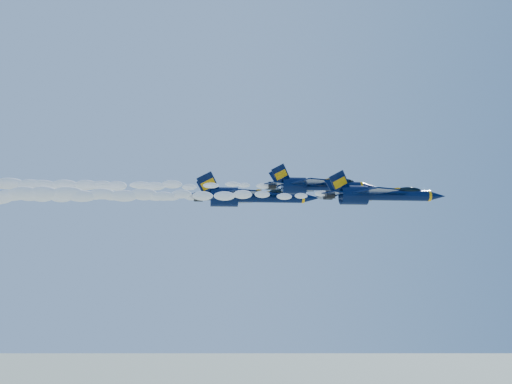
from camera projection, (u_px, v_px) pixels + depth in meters
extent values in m
cylinder|color=black|center=(397.00, 196.00, 73.39)|extent=(8.24, 1.37, 1.37)
ellipsoid|color=black|center=(354.00, 195.00, 72.78)|extent=(1.43, 2.47, 5.86)
cone|color=black|center=(437.00, 196.00, 73.95)|extent=(2.38, 1.37, 1.37)
cylinder|color=#FEA308|center=(429.00, 196.00, 73.83)|extent=(0.32, 1.43, 1.43)
ellipsoid|color=black|center=(409.00, 190.00, 73.65)|extent=(3.30, 1.07, 0.91)
cube|color=#FEA308|center=(409.00, 193.00, 73.61)|extent=(3.85, 0.92, 0.16)
cube|color=black|center=(375.00, 191.00, 69.35)|extent=(4.91, 5.82, 0.16)
cube|color=black|center=(358.00, 199.00, 76.56)|extent=(4.91, 5.82, 0.16)
cube|color=#FEA308|center=(385.00, 190.00, 69.50)|extent=(2.21, 4.59, 0.09)
cube|color=#FEA308|center=(367.00, 198.00, 76.71)|extent=(2.21, 4.59, 0.09)
cube|color=black|center=(340.00, 183.00, 71.81)|extent=(2.98, 0.94, 3.21)
cube|color=black|center=(336.00, 185.00, 73.71)|extent=(2.98, 0.94, 3.21)
cylinder|color=black|center=(330.00, 195.00, 71.84)|extent=(1.10, 1.01, 1.01)
cylinder|color=black|center=(328.00, 196.00, 73.02)|extent=(1.10, 1.01, 1.01)
cube|color=#FEA308|center=(376.00, 190.00, 73.20)|extent=(10.07, 0.32, 0.07)
ellipsoid|color=white|center=(172.00, 195.00, 70.30)|extent=(38.79, 1.79, 1.61)
cylinder|color=black|center=(333.00, 186.00, 79.73)|extent=(7.90, 1.32, 1.32)
ellipsoid|color=black|center=(294.00, 186.00, 79.14)|extent=(1.37, 2.37, 5.62)
cone|color=black|center=(368.00, 187.00, 80.27)|extent=(2.28, 1.32, 1.32)
cylinder|color=#FEA308|center=(361.00, 187.00, 80.16)|extent=(0.31, 1.37, 1.37)
ellipsoid|color=black|center=(343.00, 182.00, 79.98)|extent=(3.16, 1.03, 0.87)
cube|color=#FEA308|center=(343.00, 184.00, 79.94)|extent=(3.69, 0.88, 0.16)
cube|color=black|center=(310.00, 182.00, 75.85)|extent=(4.71, 5.58, 0.16)
cube|color=black|center=(300.00, 189.00, 82.77)|extent=(4.71, 5.58, 0.16)
cube|color=#FEA308|center=(319.00, 181.00, 76.00)|extent=(2.12, 4.40, 0.09)
cube|color=#FEA308|center=(309.00, 189.00, 82.91)|extent=(2.12, 4.40, 0.09)
cube|color=black|center=(281.00, 175.00, 78.22)|extent=(2.86, 0.90, 3.08)
cube|color=black|center=(279.00, 177.00, 80.03)|extent=(2.86, 0.90, 3.08)
cylinder|color=black|center=(272.00, 185.00, 78.25)|extent=(1.05, 0.97, 0.97)
cylinder|color=black|center=(271.00, 186.00, 79.37)|extent=(1.05, 0.97, 0.97)
cube|color=#FEA308|center=(314.00, 181.00, 79.55)|extent=(9.66, 0.31, 0.07)
ellipsoid|color=white|center=(126.00, 185.00, 76.69)|extent=(38.79, 1.71, 1.54)
cylinder|color=black|center=(270.00, 197.00, 88.99)|extent=(10.21, 1.70, 1.70)
ellipsoid|color=black|center=(224.00, 197.00, 88.23)|extent=(1.77, 3.06, 7.26)
cone|color=black|center=(311.00, 198.00, 89.69)|extent=(2.95, 1.70, 1.70)
cylinder|color=#FEA308|center=(303.00, 198.00, 89.54)|extent=(0.40, 1.77, 1.77)
ellipsoid|color=black|center=(282.00, 192.00, 89.32)|extent=(4.08, 1.33, 1.12)
cube|color=#FEA308|center=(282.00, 194.00, 89.27)|extent=(4.77, 1.13, 0.20)
cube|color=black|center=(240.00, 193.00, 83.99)|extent=(6.08, 7.21, 0.20)
cube|color=black|center=(235.00, 200.00, 92.92)|extent=(6.08, 7.21, 0.20)
cube|color=#FEA308|center=(250.00, 192.00, 84.17)|extent=(2.74, 5.68, 0.11)
cube|color=#FEA308|center=(245.00, 200.00, 93.11)|extent=(2.74, 5.68, 0.11)
cube|color=black|center=(208.00, 184.00, 87.04)|extent=(3.70, 1.17, 3.98)
cube|color=black|center=(208.00, 187.00, 89.39)|extent=(3.70, 1.17, 3.98)
cylinder|color=black|center=(198.00, 196.00, 87.08)|extent=(1.36, 1.25, 1.25)
cylinder|color=black|center=(198.00, 198.00, 88.53)|extent=(1.36, 1.25, 1.25)
cube|color=#FEA308|center=(248.00, 191.00, 88.76)|extent=(12.48, 0.40, 0.09)
ellipsoid|color=white|center=(65.00, 197.00, 85.67)|extent=(38.79, 2.21, 1.99)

